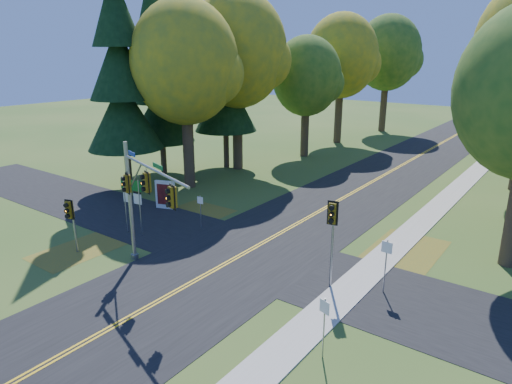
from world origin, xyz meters
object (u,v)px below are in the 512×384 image
Objects in this scene: route_sign_cluster at (132,195)px; info_kiosk at (165,195)px; traffic_mast at (141,194)px; east_signal_pole at (332,223)px.

route_sign_cluster is 1.70× the size of info_kiosk.
traffic_mast is at bearing -41.82° from route_sign_cluster.
route_sign_cluster is (-12.37, -0.89, -0.82)m from east_signal_pole.
traffic_mast reaches higher than route_sign_cluster.
info_kiosk is at bearing 149.84° from traffic_mast.
east_signal_pole is at bearing 43.86° from traffic_mast.
east_signal_pole is at bearing -31.94° from info_kiosk.
east_signal_pole reaches higher than route_sign_cluster.
route_sign_cluster is at bearing 165.21° from traffic_mast.
traffic_mast reaches higher than info_kiosk.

